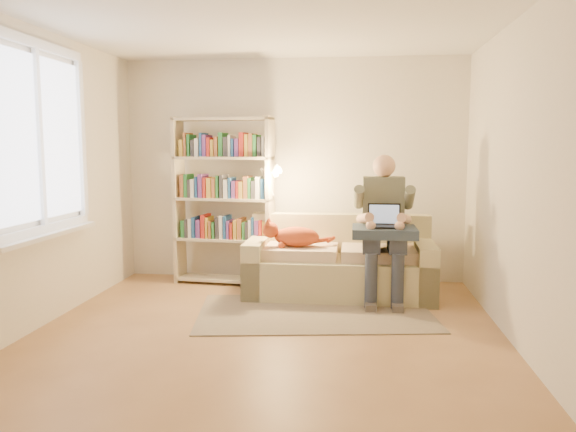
# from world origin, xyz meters

# --- Properties ---
(floor) EXTENTS (4.50, 4.50, 0.00)m
(floor) POSITION_xyz_m (0.00, 0.00, 0.00)
(floor) COLOR #966D44
(floor) RESTS_ON ground
(ceiling) EXTENTS (4.00, 4.50, 0.02)m
(ceiling) POSITION_xyz_m (0.00, 0.00, 2.60)
(ceiling) COLOR white
(ceiling) RESTS_ON wall_back
(wall_left) EXTENTS (0.02, 4.50, 2.60)m
(wall_left) POSITION_xyz_m (-2.00, 0.00, 1.30)
(wall_left) COLOR silver
(wall_left) RESTS_ON floor
(wall_right) EXTENTS (0.02, 4.50, 2.60)m
(wall_right) POSITION_xyz_m (2.00, 0.00, 1.30)
(wall_right) COLOR silver
(wall_right) RESTS_ON floor
(wall_back) EXTENTS (4.00, 0.02, 2.60)m
(wall_back) POSITION_xyz_m (0.00, 2.25, 1.30)
(wall_back) COLOR silver
(wall_back) RESTS_ON floor
(wall_front) EXTENTS (4.00, 0.02, 2.60)m
(wall_front) POSITION_xyz_m (0.00, -2.25, 1.30)
(wall_front) COLOR silver
(wall_front) RESTS_ON floor
(window) EXTENTS (0.12, 1.52, 1.69)m
(window) POSITION_xyz_m (-1.95, 0.20, 1.38)
(window) COLOR white
(window) RESTS_ON wall_left
(sofa) EXTENTS (1.97, 0.89, 0.84)m
(sofa) POSITION_xyz_m (0.58, 1.56, 0.30)
(sofa) COLOR #C3BA8A
(sofa) RESTS_ON floor
(person) EXTENTS (0.43, 0.69, 1.50)m
(person) POSITION_xyz_m (1.03, 1.41, 0.83)
(person) COLOR #686D58
(person) RESTS_ON sofa
(cat) EXTENTS (0.72, 0.25, 0.26)m
(cat) POSITION_xyz_m (0.10, 1.44, 0.65)
(cat) COLOR #D15628
(cat) RESTS_ON sofa
(blanket) EXTENTS (0.63, 0.52, 0.10)m
(blanket) POSITION_xyz_m (1.05, 1.26, 0.73)
(blanket) COLOR #293849
(blanket) RESTS_ON person
(laptop) EXTENTS (0.32, 0.27, 0.29)m
(laptop) POSITION_xyz_m (1.05, 1.27, 0.84)
(laptop) COLOR black
(laptop) RESTS_ON blanket
(bookshelf) EXTENTS (1.27, 0.47, 1.92)m
(bookshelf) POSITION_xyz_m (-0.76, 1.90, 1.06)
(bookshelf) COLOR beige
(bookshelf) RESTS_ON floor
(rug) EXTENTS (2.36, 1.60, 0.01)m
(rug) POSITION_xyz_m (0.37, 0.83, 0.01)
(rug) COLOR gray
(rug) RESTS_ON floor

